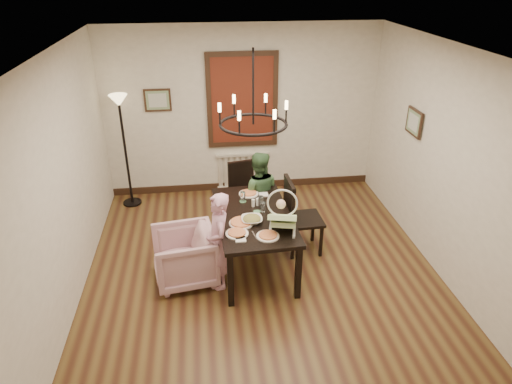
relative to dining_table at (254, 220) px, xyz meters
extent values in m
cube|color=brown|center=(0.09, -0.20, -0.68)|extent=(4.50, 5.00, 0.01)
cube|color=white|center=(0.09, -0.20, 2.12)|extent=(4.50, 5.00, 0.01)
cube|color=silver|center=(0.09, 2.30, 0.72)|extent=(4.50, 0.01, 2.80)
cube|color=silver|center=(-2.16, -0.20, 0.72)|extent=(0.01, 5.00, 2.80)
cube|color=silver|center=(2.34, -0.20, 0.72)|extent=(0.01, 5.00, 2.80)
cube|color=black|center=(0.00, 0.00, 0.06)|extent=(1.00, 1.68, 0.05)
cube|color=black|center=(-0.36, -0.78, -0.32)|extent=(0.07, 0.07, 0.72)
cube|color=black|center=(-0.44, 0.74, -0.32)|extent=(0.07, 0.07, 0.72)
cube|color=black|center=(0.44, -0.74, -0.32)|extent=(0.07, 0.07, 0.72)
cube|color=black|center=(0.36, 0.78, -0.32)|extent=(0.07, 0.07, 0.72)
imported|color=#CA9B9D|center=(-0.89, -0.21, -0.34)|extent=(0.86, 0.84, 0.69)
imported|color=#CF92AD|center=(-0.46, -0.36, -0.16)|extent=(0.28, 0.40, 1.04)
imported|color=#3A5F38|center=(0.16, 0.77, -0.15)|extent=(0.56, 0.45, 1.06)
imported|color=white|center=(-0.05, -0.20, 0.12)|extent=(0.31, 0.31, 0.08)
cylinder|color=tan|center=(-0.18, -0.23, 0.11)|extent=(0.30, 0.30, 0.04)
cylinder|color=silver|center=(0.12, 0.04, 0.15)|extent=(0.06, 0.06, 0.13)
cube|color=#5C2212|center=(0.09, 2.26, 0.92)|extent=(1.00, 0.03, 1.40)
cube|color=black|center=(-1.26, 2.27, 0.97)|extent=(0.42, 0.03, 0.36)
cube|color=black|center=(2.30, 0.70, 0.97)|extent=(0.03, 0.42, 0.36)
torus|color=black|center=(0.00, 0.00, 1.27)|extent=(0.80, 0.80, 0.04)
camera|label=1|loc=(-0.60, -4.97, 2.94)|focal=32.00mm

